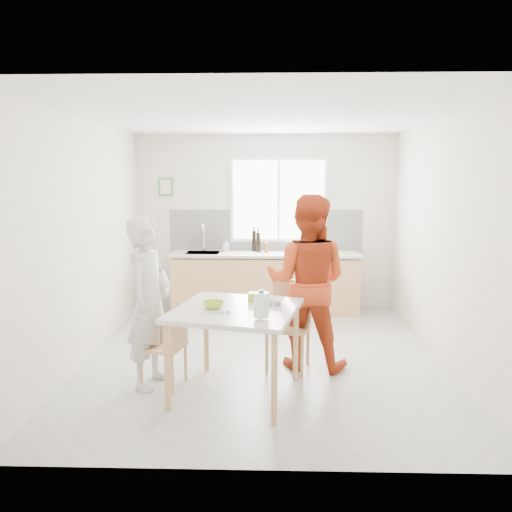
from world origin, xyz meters
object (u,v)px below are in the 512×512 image
(chair_far, at_px, (289,320))
(person_white, at_px, (149,303))
(bowl_green, at_px, (214,305))
(wine_bottle_a, at_px, (254,241))
(bowl_white, at_px, (273,301))
(person_red, at_px, (307,282))
(dining_table, at_px, (236,317))
(wine_bottle_b, at_px, (258,242))
(milk_jug, at_px, (262,304))
(chair_left, at_px, (169,343))

(chair_far, xyz_separation_m, person_white, (-1.39, -0.51, 0.32))
(bowl_green, bearing_deg, wine_bottle_a, 84.93)
(bowl_green, bearing_deg, bowl_white, 17.46)
(bowl_green, distance_m, wine_bottle_a, 3.15)
(person_red, xyz_separation_m, bowl_green, (-0.92, -0.75, -0.06))
(dining_table, height_order, person_white, person_white)
(dining_table, bearing_deg, wine_bottle_b, 87.41)
(person_red, bearing_deg, milk_jug, 80.39)
(person_red, xyz_separation_m, wine_bottle_a, (-0.65, 2.38, 0.14))
(chair_left, distance_m, person_red, 1.58)
(dining_table, bearing_deg, person_red, 46.24)
(bowl_green, bearing_deg, milk_jug, -37.14)
(person_red, distance_m, bowl_green, 1.19)
(dining_table, relative_size, bowl_green, 6.76)
(chair_far, height_order, person_red, person_red)
(person_red, height_order, bowl_green, person_red)
(dining_table, bearing_deg, chair_far, 53.43)
(dining_table, distance_m, bowl_green, 0.24)
(bowl_green, height_order, wine_bottle_a, wine_bottle_a)
(chair_far, height_order, bowl_white, chair_far)
(chair_left, height_order, person_white, person_white)
(bowl_green, xyz_separation_m, milk_jug, (0.46, -0.35, 0.10))
(bowl_green, xyz_separation_m, wine_bottle_a, (0.28, 3.13, 0.20))
(bowl_white, bearing_deg, person_white, 178.39)
(dining_table, xyz_separation_m, person_white, (-0.86, 0.21, 0.08))
(chair_far, relative_size, milk_jug, 4.00)
(person_red, bearing_deg, person_white, 32.43)
(dining_table, bearing_deg, chair_left, 166.50)
(wine_bottle_b, bearing_deg, dining_table, -92.59)
(chair_far, distance_m, wine_bottle_a, 2.51)
(chair_left, height_order, wine_bottle_a, wine_bottle_a)
(person_white, bearing_deg, bowl_green, -94.16)
(person_white, distance_m, person_red, 1.67)
(bowl_green, bearing_deg, wine_bottle_b, 83.53)
(chair_far, bearing_deg, milk_jug, -91.38)
(chair_left, xyz_separation_m, person_white, (-0.19, 0.05, 0.39))
(bowl_white, xyz_separation_m, wine_bottle_a, (-0.28, 2.95, 0.20))
(person_white, height_order, person_red, person_red)
(person_white, bearing_deg, dining_table, -90.00)
(milk_jug, bearing_deg, person_red, 80.39)
(chair_far, distance_m, wine_bottle_b, 2.41)
(wine_bottle_b, bearing_deg, bowl_white, -85.73)
(dining_table, bearing_deg, person_white, 166.50)
(wine_bottle_b, bearing_deg, person_red, -75.72)
(dining_table, distance_m, wine_bottle_a, 3.14)
(bowl_white, distance_m, milk_jug, 0.54)
(person_white, distance_m, wine_bottle_b, 3.00)
(bowl_white, bearing_deg, milk_jug, -100.96)
(chair_left, relative_size, bowl_white, 3.65)
(bowl_green, bearing_deg, person_white, 162.34)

